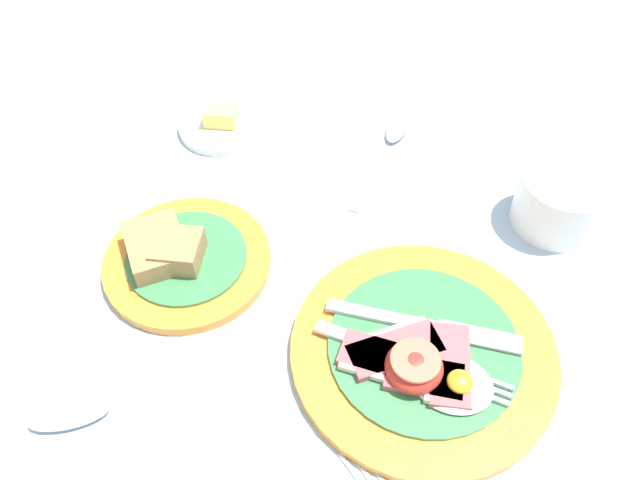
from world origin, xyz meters
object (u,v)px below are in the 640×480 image
breakfast_plate (422,353)px  butter_dish (222,124)px  sugar_cup (560,200)px  teaspoon_by_saucer (392,139)px  bread_plate (181,257)px  teaspoon_near_cup (101,409)px

breakfast_plate → butter_dish: breakfast_plate is taller
sugar_cup → teaspoon_by_saucer: 0.22m
bread_plate → sugar_cup: 0.41m
teaspoon_by_saucer → butter_dish: bearing=106.2°
bread_plate → teaspoon_near_cup: bearing=-89.8°
butter_dish → teaspoon_by_saucer: bearing=9.5°
bread_plate → breakfast_plate: bearing=-8.6°
breakfast_plate → sugar_cup: 0.24m
butter_dish → teaspoon_by_saucer: (0.21, 0.04, -0.00)m
teaspoon_by_saucer → teaspoon_near_cup: (-0.17, -0.42, 0.00)m
breakfast_plate → sugar_cup: bearing=63.2°
sugar_cup → butter_dish: (-0.41, 0.04, -0.03)m
teaspoon_by_saucer → teaspoon_near_cup: 0.46m
butter_dish → bread_plate: bearing=-78.3°
breakfast_plate → teaspoon_by_saucer: breakfast_plate is taller
butter_dish → teaspoon_near_cup: 0.39m
bread_plate → teaspoon_near_cup: bread_plate is taller
bread_plate → teaspoon_by_saucer: (0.17, 0.25, -0.01)m
breakfast_plate → butter_dish: size_ratio=2.26×
breakfast_plate → bread_plate: same height
sugar_cup → teaspoon_near_cup: 0.51m
sugar_cup → teaspoon_near_cup: size_ratio=0.53×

